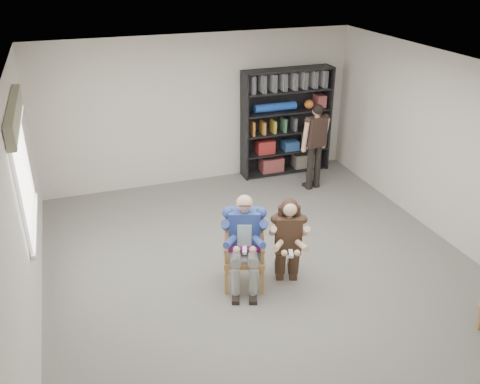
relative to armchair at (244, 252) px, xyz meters
name	(u,v)px	position (x,y,z in m)	size (l,w,h in m)	color
room_shell	(270,184)	(0.38, 0.08, 0.89)	(6.00, 7.00, 2.80)	silver
floor	(267,274)	(0.38, 0.08, -0.51)	(6.00, 7.00, 0.01)	slate
window_left	(24,169)	(-2.57, 1.08, 1.12)	(0.16, 2.00, 1.75)	white
armchair	(244,252)	(0.00, 0.00, 0.00)	(0.59, 0.57, 1.02)	#96583A
seated_man	(244,242)	(0.00, 0.00, 0.15)	(0.57, 0.80, 1.33)	navy
kneeling_woman	(288,242)	(0.58, -0.12, 0.10)	(0.51, 0.82, 1.22)	#3A281C
bookshelf	(286,122)	(2.08, 3.36, 0.54)	(1.80, 0.38, 2.10)	black
standing_man	(315,147)	(2.27, 2.47, 0.31)	(0.51, 0.28, 1.64)	black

